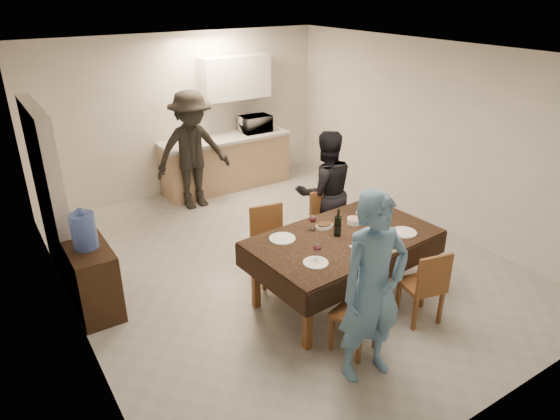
{
  "coord_description": "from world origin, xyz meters",
  "views": [
    {
      "loc": [
        -3.06,
        -4.7,
        3.28
      ],
      "look_at": [
        -0.22,
        -0.3,
        0.9
      ],
      "focal_mm": 32.0,
      "sensor_mm": 36.0,
      "label": 1
    }
  ],
  "objects_px": {
    "microwave": "(255,124)",
    "person_far": "(325,192)",
    "dining_table": "(344,239)",
    "water_pitcher": "(372,222)",
    "person_kitchen": "(192,151)",
    "console": "(93,279)",
    "savoury_tart": "(375,246)",
    "person_near": "(373,289)",
    "wine_bottle": "(338,223)",
    "water_jug": "(84,231)"
  },
  "relations": [
    {
      "from": "microwave",
      "to": "person_far",
      "type": "bearing_deg",
      "value": 78.97
    },
    {
      "from": "water_pitcher",
      "to": "person_kitchen",
      "type": "bearing_deg",
      "value": 101.31
    },
    {
      "from": "person_kitchen",
      "to": "person_near",
      "type": "bearing_deg",
      "value": -93.1
    },
    {
      "from": "water_jug",
      "to": "person_kitchen",
      "type": "relative_size",
      "value": 0.2
    },
    {
      "from": "wine_bottle",
      "to": "person_near",
      "type": "distance_m",
      "value": 1.21
    },
    {
      "from": "person_near",
      "to": "microwave",
      "type": "bearing_deg",
      "value": 78.71
    },
    {
      "from": "console",
      "to": "person_far",
      "type": "distance_m",
      "value": 2.99
    },
    {
      "from": "person_near",
      "to": "person_kitchen",
      "type": "distance_m",
      "value": 4.33
    },
    {
      "from": "person_kitchen",
      "to": "water_jug",
      "type": "bearing_deg",
      "value": -136.21
    },
    {
      "from": "person_near",
      "to": "water_pitcher",
      "type": "bearing_deg",
      "value": 55.47
    },
    {
      "from": "dining_table",
      "to": "person_near",
      "type": "height_order",
      "value": "person_near"
    },
    {
      "from": "dining_table",
      "to": "console",
      "type": "bearing_deg",
      "value": 147.61
    },
    {
      "from": "console",
      "to": "person_far",
      "type": "height_order",
      "value": "person_far"
    },
    {
      "from": "console",
      "to": "water_jug",
      "type": "bearing_deg",
      "value": 0.0
    },
    {
      "from": "dining_table",
      "to": "water_pitcher",
      "type": "bearing_deg",
      "value": -12.35
    },
    {
      "from": "dining_table",
      "to": "person_far",
      "type": "distance_m",
      "value": 1.19
    },
    {
      "from": "dining_table",
      "to": "person_kitchen",
      "type": "bearing_deg",
      "value": 91.28
    },
    {
      "from": "water_jug",
      "to": "person_far",
      "type": "relative_size",
      "value": 0.23
    },
    {
      "from": "savoury_tart",
      "to": "person_kitchen",
      "type": "distance_m",
      "value": 3.68
    },
    {
      "from": "person_far",
      "to": "person_kitchen",
      "type": "bearing_deg",
      "value": -52.32
    },
    {
      "from": "console",
      "to": "water_pitcher",
      "type": "relative_size",
      "value": 4.05
    },
    {
      "from": "person_far",
      "to": "person_kitchen",
      "type": "distance_m",
      "value": 2.39
    },
    {
      "from": "savoury_tart",
      "to": "console",
      "type": "bearing_deg",
      "value": 146.32
    },
    {
      "from": "person_near",
      "to": "person_kitchen",
      "type": "height_order",
      "value": "person_kitchen"
    },
    {
      "from": "water_jug",
      "to": "savoury_tart",
      "type": "height_order",
      "value": "water_jug"
    },
    {
      "from": "dining_table",
      "to": "wine_bottle",
      "type": "relative_size",
      "value": 6.7
    },
    {
      "from": "dining_table",
      "to": "water_pitcher",
      "type": "distance_m",
      "value": 0.38
    },
    {
      "from": "console",
      "to": "savoury_tart",
      "type": "bearing_deg",
      "value": -33.68
    },
    {
      "from": "water_pitcher",
      "to": "person_far",
      "type": "bearing_deg",
      "value": 79.7
    },
    {
      "from": "person_kitchen",
      "to": "microwave",
      "type": "bearing_deg",
      "value": 17.97
    },
    {
      "from": "person_kitchen",
      "to": "wine_bottle",
      "type": "bearing_deg",
      "value": -85.3
    },
    {
      "from": "console",
      "to": "person_far",
      "type": "bearing_deg",
      "value": -4.52
    },
    {
      "from": "savoury_tart",
      "to": "person_kitchen",
      "type": "xyz_separation_m",
      "value": [
        -0.42,
        3.66,
        0.11
      ]
    },
    {
      "from": "microwave",
      "to": "person_near",
      "type": "xyz_separation_m",
      "value": [
        -1.62,
        -4.78,
        -0.16
      ]
    },
    {
      "from": "water_pitcher",
      "to": "microwave",
      "type": "relative_size",
      "value": 0.4
    },
    {
      "from": "console",
      "to": "microwave",
      "type": "xyz_separation_m",
      "value": [
        3.47,
        2.44,
        0.67
      ]
    },
    {
      "from": "water_jug",
      "to": "water_pitcher",
      "type": "distance_m",
      "value": 3.05
    },
    {
      "from": "console",
      "to": "water_jug",
      "type": "height_order",
      "value": "water_jug"
    },
    {
      "from": "water_jug",
      "to": "wine_bottle",
      "type": "xyz_separation_m",
      "value": [
        2.35,
        -1.23,
        -0.02
      ]
    },
    {
      "from": "console",
      "to": "water_jug",
      "type": "relative_size",
      "value": 2.21
    },
    {
      "from": "water_jug",
      "to": "savoury_tart",
      "type": "bearing_deg",
      "value": -33.68
    },
    {
      "from": "wine_bottle",
      "to": "console",
      "type": "bearing_deg",
      "value": 152.27
    },
    {
      "from": "microwave",
      "to": "person_near",
      "type": "distance_m",
      "value": 5.05
    },
    {
      "from": "water_jug",
      "to": "water_pitcher",
      "type": "relative_size",
      "value": 1.83
    },
    {
      "from": "console",
      "to": "person_kitchen",
      "type": "xyz_separation_m",
      "value": [
        2.08,
        1.99,
        0.54
      ]
    },
    {
      "from": "person_near",
      "to": "person_far",
      "type": "height_order",
      "value": "person_near"
    },
    {
      "from": "microwave",
      "to": "savoury_tart",
      "type": "bearing_deg",
      "value": 76.69
    },
    {
      "from": "wine_bottle",
      "to": "person_near",
      "type": "relative_size",
      "value": 0.18
    },
    {
      "from": "person_near",
      "to": "person_far",
      "type": "distance_m",
      "value": 2.37
    },
    {
      "from": "savoury_tart",
      "to": "person_near",
      "type": "distance_m",
      "value": 0.94
    }
  ]
}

